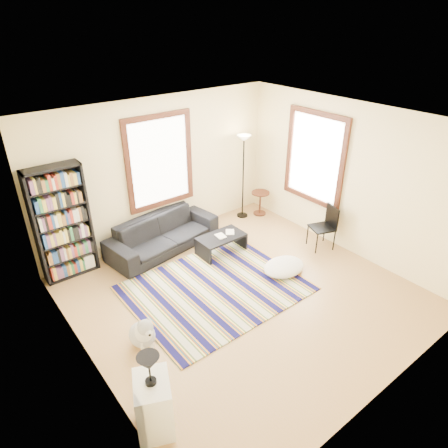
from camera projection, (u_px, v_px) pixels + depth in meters
floor at (243, 296)px, 6.60m from camera, size 5.00×5.00×0.10m
ceiling at (248, 121)px, 5.22m from camera, size 5.00×5.00×0.10m
wall_back at (158, 170)px, 7.67m from camera, size 5.00×0.10×2.80m
wall_front at (405, 308)px, 4.15m from camera, size 5.00×0.10×2.80m
wall_left at (75, 283)px, 4.52m from camera, size 0.10×5.00×2.80m
wall_right at (350, 179)px, 7.29m from camera, size 0.10×5.00×2.80m
window_back at (160, 162)px, 7.52m from camera, size 1.20×0.06×1.60m
window_right at (315, 158)px, 7.71m from camera, size 0.06×1.20×1.60m
rug at (215, 288)px, 6.70m from camera, size 2.78×2.22×0.02m
sofa at (163, 234)px, 7.69m from camera, size 1.18×2.31×0.65m
bookshelf at (62, 224)px, 6.62m from camera, size 0.90×0.30×2.00m
coffee_table at (221, 244)px, 7.62m from camera, size 1.01×0.76×0.36m
book_a at (217, 237)px, 7.47m from camera, size 0.18×0.23×0.02m
book_b at (226, 232)px, 7.64m from camera, size 0.26×0.27×0.02m
floor_cushion at (284, 267)px, 7.09m from camera, size 0.95×0.82×0.20m
floor_lamp at (243, 178)px, 8.61m from camera, size 0.39×0.39×1.86m
side_table at (260, 203)px, 9.01m from camera, size 0.48×0.48×0.54m
folding_chair at (322, 228)px, 7.67m from camera, size 0.53×0.52×0.86m
white_cabinet at (154, 405)px, 4.34m from camera, size 0.55×0.61×0.70m
table_lamp at (149, 370)px, 4.08m from camera, size 0.31×0.31×0.38m
dog at (141, 329)px, 5.47m from camera, size 0.45×0.59×0.55m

